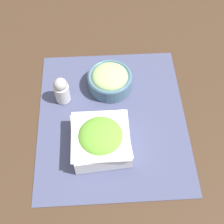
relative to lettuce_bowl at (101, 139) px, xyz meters
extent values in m
plane|color=#422D1E|center=(0.09, -0.03, -0.04)|extent=(3.00, 3.00, 0.00)
cube|color=#474C70|center=(0.09, -0.03, -0.04)|extent=(0.50, 0.42, 0.00)
cube|color=white|center=(0.00, 0.00, -0.01)|extent=(0.16, 0.16, 0.05)
cube|color=white|center=(0.00, 0.00, 0.02)|extent=(0.15, 0.15, 0.00)
ellipsoid|color=#6BAD38|center=(0.00, 0.00, 0.02)|extent=(0.12, 0.12, 0.04)
cylinder|color=slate|center=(0.21, -0.04, -0.02)|extent=(0.13, 0.13, 0.05)
torus|color=slate|center=(0.21, -0.04, 0.01)|extent=(0.13, 0.13, 0.01)
ellipsoid|color=#A8CC7F|center=(0.21, -0.04, 0.01)|extent=(0.11, 0.11, 0.04)
cylinder|color=silver|center=(0.16, 0.11, -0.01)|extent=(0.04, 0.04, 0.06)
sphere|color=#B2B2B7|center=(0.16, 0.11, 0.03)|extent=(0.04, 0.04, 0.04)
camera|label=1|loc=(-0.39, -0.01, 0.73)|focal=50.00mm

